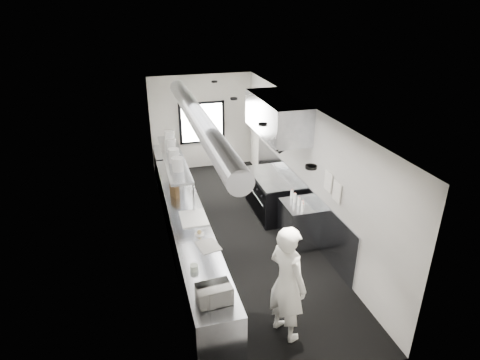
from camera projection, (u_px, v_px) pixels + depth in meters
floor at (237, 232)px, 9.04m from camera, size 3.00×8.00×0.01m
ceiling at (237, 109)px, 7.88m from camera, size 3.00×8.00×0.01m
wall_back at (202, 122)px, 11.97m from camera, size 3.00×0.02×2.80m
wall_front at (322, 302)px, 4.95m from camera, size 3.00×0.02×2.80m
wall_left at (165, 183)px, 8.10m from camera, size 0.02×8.00×2.80m
wall_right at (304, 168)px, 8.82m from camera, size 0.02×8.00×2.80m
wall_cladding at (295, 197)px, 9.43m from camera, size 0.03×5.50×1.10m
hvac_duct at (198, 119)px, 8.16m from camera, size 0.40×6.40×0.40m
service_window at (202, 123)px, 11.94m from camera, size 1.36×0.05×1.25m
exhaust_hood at (277, 116)px, 8.93m from camera, size 0.81×2.20×0.88m
prep_counter at (189, 234)px, 8.14m from camera, size 0.70×6.00×0.90m
pass_shelf at (174, 158)px, 8.99m from camera, size 0.45×3.00×0.68m
range at (271, 194)px, 9.71m from camera, size 0.88×1.60×0.94m
bottle_station at (299, 223)px, 8.52m from camera, size 0.65×0.80×0.90m
far_work_table at (168, 166)px, 11.38m from camera, size 0.70×1.20×0.90m
notice_sheet_a at (328, 182)px, 7.68m from camera, size 0.02×0.28×0.38m
notice_sheet_b at (337, 192)px, 7.39m from camera, size 0.02×0.28×0.38m
line_cook at (287, 283)px, 5.98m from camera, size 0.68×0.82×1.91m
microwave at (214, 294)px, 5.63m from camera, size 0.47×0.38×0.27m
deli_tub_a at (203, 287)px, 5.89m from camera, size 0.20×0.20×0.11m
deli_tub_b at (194, 268)px, 6.32m from camera, size 0.16×0.16×0.10m
newspaper at (208, 246)px, 6.95m from camera, size 0.42×0.49×0.01m
small_plate at (199, 234)px, 7.28m from camera, size 0.19×0.19×0.01m
pastry at (199, 232)px, 7.26m from camera, size 0.08×0.08×0.08m
cutting_board at (194, 218)px, 7.80m from camera, size 0.50×0.67×0.02m
knife_block at (175, 191)px, 8.61m from camera, size 0.19×0.26×0.26m
plate_stack_a at (178, 164)px, 8.19m from camera, size 0.30×0.30×0.28m
plate_stack_b at (174, 156)px, 8.60m from camera, size 0.27×0.27×0.30m
plate_stack_c at (171, 145)px, 9.17m from camera, size 0.23×0.23×0.31m
plate_stack_d at (170, 138)px, 9.59m from camera, size 0.26×0.26×0.35m
squeeze_bottle_a at (303, 208)px, 8.04m from camera, size 0.07×0.07×0.16m
squeeze_bottle_b at (303, 205)px, 8.13m from camera, size 0.07×0.07×0.18m
squeeze_bottle_c at (299, 201)px, 8.26m from camera, size 0.08×0.08×0.18m
squeeze_bottle_d at (295, 198)px, 8.40m from camera, size 0.07×0.07×0.19m
squeeze_bottle_e at (292, 194)px, 8.57m from camera, size 0.06×0.06×0.18m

